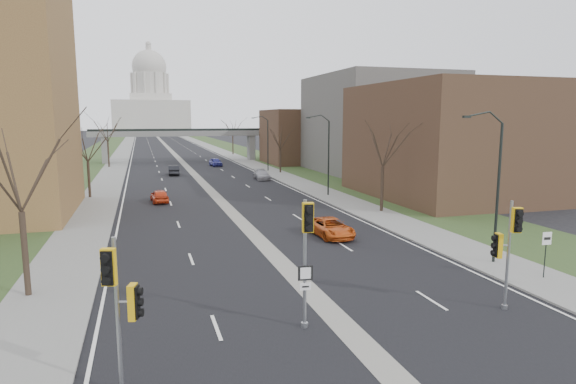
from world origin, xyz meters
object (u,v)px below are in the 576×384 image
signal_pole_left (120,295)px  car_right_mid (262,175)px  signal_pole_median (307,241)px  car_right_far (216,162)px  signal_pole_right (507,240)px  car_left_near (159,196)px  car_left_far (174,170)px  speed_limit_sign (546,246)px  car_right_near (330,227)px

signal_pole_left → car_right_mid: bearing=89.2°
signal_pole_median → car_right_far: (6.63, 68.33, -2.93)m
signal_pole_right → car_right_mid: 48.16m
signal_pole_right → car_left_near: 35.82m
signal_pole_median → signal_pole_right: 8.98m
car_left_near → car_right_far: bearing=-111.5°
car_left_far → signal_pole_left: bearing=88.2°
signal_pole_median → car_right_mid: signal_pole_median is taller
speed_limit_sign → car_left_far: bearing=111.1°
car_left_near → car_left_far: car_left_far is taller
speed_limit_sign → car_right_near: 14.05m
signal_pole_right → signal_pole_left: bearing=-159.5°
signal_pole_left → car_left_far: signal_pole_left is taller
car_right_near → car_right_far: 54.17m
car_right_mid → car_right_far: car_right_far is taller
signal_pole_right → car_right_near: (-2.18, 14.82, -2.54)m
signal_pole_right → car_left_far: size_ratio=1.11×
car_left_near → car_right_near: (11.18, -18.32, -0.01)m
car_right_mid → car_right_far: bearing=101.6°
signal_pole_left → car_left_near: signal_pole_left is taller
car_right_near → car_right_far: size_ratio=1.12×
signal_pole_left → signal_pole_median: signal_pole_median is taller
signal_pole_right → car_right_mid: bearing=101.7°
car_left_far → car_right_near: bearing=104.3°
car_left_near → car_right_far: 37.51m
signal_pole_median → car_right_near: 15.98m
signal_pole_median → car_left_far: (-1.39, 56.52, -2.93)m
car_right_far → signal_pole_left: bearing=-106.1°
signal_pole_right → car_right_mid: size_ratio=1.07×
speed_limit_sign → car_right_far: bearing=101.7°
signal_pole_median → car_left_near: signal_pole_median is taller
signal_pole_right → car_right_far: size_ratio=1.15×
speed_limit_sign → car_right_near: speed_limit_sign is taller
signal_pole_left → car_right_far: size_ratio=1.16×
signal_pole_right → car_left_far: (-10.33, 57.18, -2.48)m
signal_pole_left → car_right_mid: size_ratio=1.08×
speed_limit_sign → car_right_near: size_ratio=0.52×
car_left_near → car_right_near: size_ratio=0.82×
car_right_mid → car_right_far: size_ratio=1.07×
speed_limit_sign → car_right_near: bearing=126.2°
car_left_near → car_right_mid: bearing=-138.2°
speed_limit_sign → car_right_far: 66.61m
speed_limit_sign → car_right_far: (-7.31, 66.20, -1.08)m
car_left_near → car_left_far: size_ratio=0.89×
car_right_near → car_right_mid: car_right_mid is taller
car_left_far → car_right_far: 14.28m
signal_pole_median → car_left_far: 56.61m
car_left_far → car_right_mid: 14.52m
signal_pole_median → car_right_near: size_ratio=1.11×
signal_pole_median → car_left_near: (-4.42, 32.48, -2.99)m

